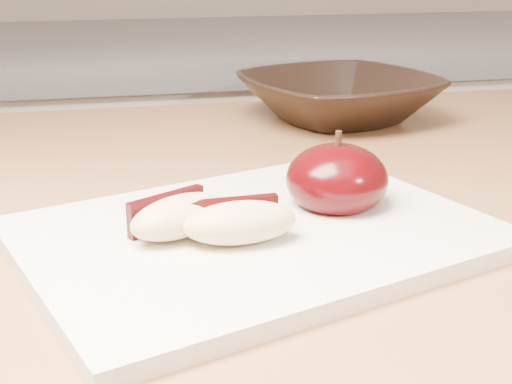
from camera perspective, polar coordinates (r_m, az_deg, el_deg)
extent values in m
cube|color=silver|center=(1.41, -11.51, -8.12)|extent=(2.40, 0.60, 0.90)
cube|color=slate|center=(1.27, -12.93, 11.06)|extent=(2.40, 0.62, 0.04)
cube|color=#986542|center=(0.60, -11.94, -1.85)|extent=(1.64, 0.64, 0.04)
cube|color=silver|center=(0.48, 0.00, -3.50)|extent=(0.36, 0.30, 0.01)
ellipsoid|color=black|center=(0.52, 6.48, 0.99)|extent=(0.10, 0.10, 0.05)
cylinder|color=black|center=(0.51, 6.61, 4.26)|extent=(0.00, 0.00, 0.01)
ellipsoid|color=#D7BE88|center=(0.46, -6.07, -1.94)|extent=(0.08, 0.07, 0.03)
cube|color=black|center=(0.47, -7.19, -1.56)|extent=(0.05, 0.03, 0.02)
ellipsoid|color=#D7BE88|center=(0.45, -1.28, -2.46)|extent=(0.07, 0.04, 0.03)
cube|color=black|center=(0.46, -1.74, -1.90)|extent=(0.06, 0.01, 0.02)
imported|color=black|center=(0.82, 6.61, 7.51)|extent=(0.26, 0.26, 0.05)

